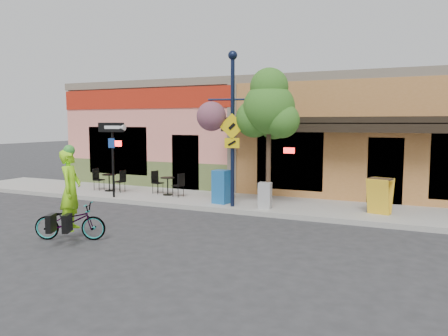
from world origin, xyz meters
name	(u,v)px	position (x,y,z in m)	size (l,w,h in m)	color
ground	(217,216)	(0.00, 0.00, 0.00)	(90.00, 90.00, 0.00)	#2D2D30
sidewalk	(243,203)	(0.00, 2.00, 0.07)	(24.00, 3.00, 0.15)	#9E9B93
curb	(225,211)	(0.00, 0.55, 0.07)	(24.00, 0.12, 0.15)	#A8A59E
building	(289,134)	(0.00, 7.50, 2.25)	(18.20, 8.20, 4.50)	#F28878
bicycle	(70,221)	(-2.06, -3.79, 0.44)	(0.59, 1.69, 0.89)	maroon
cyclist_rider	(71,200)	(-2.01, -3.79, 0.95)	(0.69, 0.46, 1.90)	#9FFF1A
lamp_post	(233,130)	(0.09, 0.93, 2.56)	(1.54, 0.62, 4.82)	#101832
one_way_sign	(113,160)	(-4.41, 0.75, 1.46)	(1.01, 0.22, 2.63)	black
cafe_set_left	(109,180)	(-5.46, 1.80, 0.57)	(1.41, 0.71, 0.85)	black
cafe_set_right	(168,183)	(-2.90, 1.92, 0.58)	(1.42, 0.71, 0.85)	black
newspaper_box_blue	(221,187)	(-0.45, 1.26, 0.69)	(0.49, 0.44, 1.09)	#1C61A9
newspaper_box_grey	(265,196)	(1.14, 1.00, 0.55)	(0.38, 0.34, 0.81)	#A8A8A8
street_tree	(269,138)	(1.19, 1.16, 2.31)	(1.69, 1.69, 4.32)	#3D7A26
sandwich_board	(378,197)	(4.37, 1.46, 0.67)	(0.63, 0.46, 1.04)	yellow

